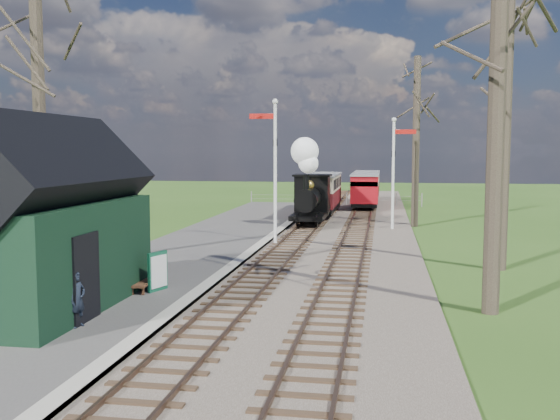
# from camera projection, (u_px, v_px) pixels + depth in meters

# --- Properties ---
(ground) EXTENTS (140.00, 140.00, 0.00)m
(ground) POSITION_uv_depth(u_px,v_px,m) (158.00, 386.00, 10.78)
(ground) COLOR #30531A
(ground) RESTS_ON ground
(distant_hills) EXTENTS (114.40, 48.00, 22.02)m
(distant_hills) POSITION_uv_depth(u_px,v_px,m) (361.00, 319.00, 75.32)
(distant_hills) COLOR #385B23
(distant_hills) RESTS_ON ground
(ballast_bed) EXTENTS (8.00, 60.00, 0.10)m
(ballast_bed) POSITION_uv_depth(u_px,v_px,m) (333.00, 229.00, 32.17)
(ballast_bed) COLOR brown
(ballast_bed) RESTS_ON ground
(track_near) EXTENTS (1.60, 60.00, 0.15)m
(track_near) POSITION_uv_depth(u_px,v_px,m) (308.00, 227.00, 32.38)
(track_near) COLOR brown
(track_near) RESTS_ON ground
(track_far) EXTENTS (1.60, 60.00, 0.15)m
(track_far) POSITION_uv_depth(u_px,v_px,m) (359.00, 228.00, 31.96)
(track_far) COLOR brown
(track_far) RESTS_ON ground
(platform) EXTENTS (5.00, 44.00, 0.20)m
(platform) POSITION_uv_depth(u_px,v_px,m) (198.00, 249.00, 25.09)
(platform) COLOR #474442
(platform) RESTS_ON ground
(coping_strip) EXTENTS (0.40, 44.00, 0.21)m
(coping_strip) POSITION_uv_depth(u_px,v_px,m) (254.00, 251.00, 24.72)
(coping_strip) COLOR #B2AD9E
(coping_strip) RESTS_ON ground
(station_shed) EXTENTS (3.25, 6.30, 4.78)m
(station_shed) POSITION_uv_depth(u_px,v_px,m) (46.00, 224.00, 15.19)
(station_shed) COLOR black
(station_shed) RESTS_ON platform
(semaphore_near) EXTENTS (1.22, 0.24, 6.22)m
(semaphore_near) POSITION_uv_depth(u_px,v_px,m) (274.00, 161.00, 26.28)
(semaphore_near) COLOR silver
(semaphore_near) RESTS_ON ground
(semaphore_far) EXTENTS (1.22, 0.24, 5.72)m
(semaphore_far) POSITION_uv_depth(u_px,v_px,m) (395.00, 165.00, 31.36)
(semaphore_far) COLOR silver
(semaphore_far) RESTS_ON ground
(bare_trees) EXTENTS (15.51, 22.39, 12.00)m
(bare_trees) POSITION_uv_depth(u_px,v_px,m) (306.00, 115.00, 19.99)
(bare_trees) COLOR #382D23
(bare_trees) RESTS_ON ground
(fence_line) EXTENTS (12.60, 0.08, 1.00)m
(fence_line) POSITION_uv_depth(u_px,v_px,m) (335.00, 198.00, 46.04)
(fence_line) COLOR slate
(fence_line) RESTS_ON ground
(locomotive) EXTENTS (1.81, 4.23, 4.53)m
(locomotive) POSITION_uv_depth(u_px,v_px,m) (310.00, 188.00, 32.84)
(locomotive) COLOR black
(locomotive) RESTS_ON ground
(coach) EXTENTS (2.12, 7.25, 2.23)m
(coach) POSITION_uv_depth(u_px,v_px,m) (321.00, 191.00, 38.85)
(coach) COLOR black
(coach) RESTS_ON ground
(red_carriage_a) EXTENTS (1.88, 4.65, 1.98)m
(red_carriage_a) POSITION_uv_depth(u_px,v_px,m) (365.00, 190.00, 42.52)
(red_carriage_a) COLOR black
(red_carriage_a) RESTS_ON ground
(red_carriage_b) EXTENTS (1.88, 4.65, 1.98)m
(red_carriage_b) POSITION_uv_depth(u_px,v_px,m) (367.00, 186.00, 47.92)
(red_carriage_b) COLOR black
(red_carriage_b) RESTS_ON ground
(sign_board) EXTENTS (0.33, 0.72, 1.09)m
(sign_board) POSITION_uv_depth(u_px,v_px,m) (158.00, 271.00, 17.19)
(sign_board) COLOR #114F34
(sign_board) RESTS_ON platform
(bench) EXTENTS (0.47, 1.41, 0.79)m
(bench) POSITION_uv_depth(u_px,v_px,m) (142.00, 277.00, 17.30)
(bench) COLOR #4B2B1A
(bench) RESTS_ON platform
(person) EXTENTS (0.42, 0.52, 1.24)m
(person) POSITION_uv_depth(u_px,v_px,m) (77.00, 299.00, 13.64)
(person) COLOR black
(person) RESTS_ON platform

